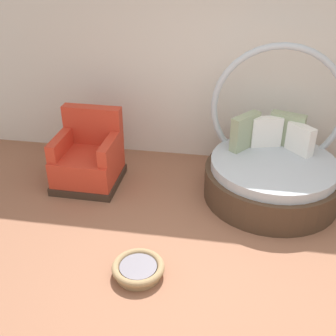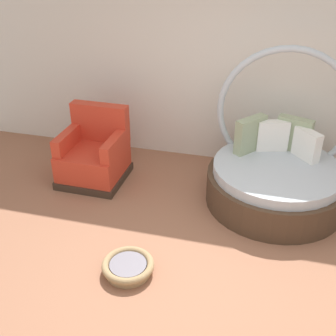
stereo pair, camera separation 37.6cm
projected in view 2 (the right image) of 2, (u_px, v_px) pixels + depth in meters
name	position (u px, v px, depth m)	size (l,w,h in m)	color
ground_plane	(202.00, 280.00, 4.02)	(8.00, 8.00, 0.02)	#936047
back_wall	(244.00, 50.00, 5.32)	(8.00, 0.12, 3.12)	silver
round_daybed	(277.00, 173.00, 5.02)	(1.63, 1.63, 1.79)	#473323
red_armchair	(95.00, 155.00, 5.47)	(0.81, 0.81, 0.94)	#38281E
pet_basket	(128.00, 267.00, 4.06)	(0.51, 0.51, 0.13)	#9E7F56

